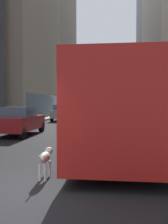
% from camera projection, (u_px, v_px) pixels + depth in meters
% --- Properties ---
extents(ground_plane, '(120.00, 120.00, 0.00)m').
position_uv_depth(ground_plane, '(100.00, 115.00, 40.15)').
color(ground_plane, '#232326').
extents(sidewalk_left, '(2.40, 110.00, 0.15)m').
position_uv_depth(sidewalk_left, '(62.00, 114.00, 40.87)').
color(sidewalk_left, '#ADA89E').
rests_on(sidewalk_left, ground).
extents(sidewalk_right, '(2.40, 110.00, 0.15)m').
position_uv_depth(sidewalk_right, '(139.00, 114.00, 39.42)').
color(sidewalk_right, gray).
rests_on(sidewalk_right, ground).
extents(building_left_mid, '(11.62, 16.31, 28.07)m').
position_uv_depth(building_left_mid, '(1.00, 5.00, 33.69)').
color(building_left_mid, '#B2A893').
rests_on(building_left_mid, ground).
extents(building_left_far, '(8.99, 21.89, 29.93)m').
position_uv_depth(building_left_far, '(46.00, 38.00, 54.95)').
color(building_left_far, '#A0937F').
rests_on(building_left_far, ground).
extents(building_right_far, '(9.96, 19.41, 35.14)m').
position_uv_depth(building_right_far, '(163.00, 27.00, 56.14)').
color(building_right_far, '#4C515B').
rests_on(building_right_far, ground).
extents(transit_bus, '(2.78, 11.53, 3.05)m').
position_uv_depth(transit_bus, '(119.00, 105.00, 11.07)').
color(transit_bus, red).
rests_on(transit_bus, ground).
extents(car_silver_sedan, '(1.74, 4.38, 1.62)m').
position_uv_depth(car_silver_sedan, '(63.00, 112.00, 27.45)').
color(car_silver_sedan, '#B7BABF').
rests_on(car_silver_sedan, ground).
extents(car_white_van, '(1.77, 4.29, 1.62)m').
position_uv_depth(car_white_van, '(119.00, 109.00, 42.94)').
color(car_white_van, silver).
rests_on(car_white_van, ground).
extents(car_red_coupe, '(1.76, 4.26, 1.62)m').
position_uv_depth(car_red_coupe, '(19.00, 121.00, 15.32)').
color(car_red_coupe, red).
rests_on(car_red_coupe, ground).
extents(car_black_suv, '(1.93, 4.25, 1.62)m').
position_uv_depth(car_black_suv, '(119.00, 114.00, 24.10)').
color(car_black_suv, black).
rests_on(car_black_suv, ground).
extents(car_grey_wagon, '(1.74, 4.51, 1.62)m').
position_uv_depth(car_grey_wagon, '(119.00, 110.00, 36.73)').
color(car_grey_wagon, slate).
rests_on(car_grey_wagon, ground).
extents(box_truck, '(2.30, 7.50, 3.05)m').
position_uv_depth(box_truck, '(82.00, 103.00, 40.79)').
color(box_truck, silver).
rests_on(box_truck, ground).
extents(dalmatian_dog, '(0.22, 0.96, 0.72)m').
position_uv_depth(dalmatian_dog, '(46.00, 157.00, 6.68)').
color(dalmatian_dog, white).
rests_on(dalmatian_dog, ground).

